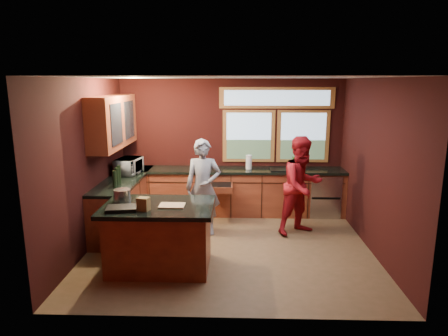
{
  "coord_description": "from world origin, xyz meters",
  "views": [
    {
      "loc": [
        0.1,
        -6.09,
        2.65
      ],
      "look_at": [
        -0.1,
        0.4,
        1.23
      ],
      "focal_mm": 32.0,
      "sensor_mm": 36.0,
      "label": 1
    }
  ],
  "objects_px": {
    "island": "(160,236)",
    "cutting_board": "(172,205)",
    "stock_pot": "(122,195)",
    "person_red": "(302,186)",
    "person_grey": "(203,187)"
  },
  "relations": [
    {
      "from": "person_red",
      "to": "stock_pot",
      "type": "distance_m",
      "value": 3.07
    },
    {
      "from": "island",
      "to": "person_red",
      "type": "relative_size",
      "value": 0.89
    },
    {
      "from": "cutting_board",
      "to": "stock_pot",
      "type": "xyz_separation_m",
      "value": [
        -0.75,
        0.2,
        0.08
      ]
    },
    {
      "from": "cutting_board",
      "to": "person_grey",
      "type": "bearing_deg",
      "value": 77.14
    },
    {
      "from": "person_grey",
      "to": "person_red",
      "type": "distance_m",
      "value": 1.72
    },
    {
      "from": "island",
      "to": "person_grey",
      "type": "relative_size",
      "value": 0.92
    },
    {
      "from": "stock_pot",
      "to": "person_red",
      "type": "bearing_deg",
      "value": 24.59
    },
    {
      "from": "island",
      "to": "person_grey",
      "type": "distance_m",
      "value": 1.49
    },
    {
      "from": "person_red",
      "to": "cutting_board",
      "type": "distance_m",
      "value": 2.52
    },
    {
      "from": "island",
      "to": "cutting_board",
      "type": "height_order",
      "value": "cutting_board"
    },
    {
      "from": "island",
      "to": "stock_pot",
      "type": "distance_m",
      "value": 0.8
    },
    {
      "from": "island",
      "to": "stock_pot",
      "type": "height_order",
      "value": "stock_pot"
    },
    {
      "from": "person_grey",
      "to": "person_red",
      "type": "relative_size",
      "value": 0.97
    },
    {
      "from": "person_red",
      "to": "cutting_board",
      "type": "xyz_separation_m",
      "value": [
        -2.04,
        -1.48,
        0.09
      ]
    },
    {
      "from": "island",
      "to": "cutting_board",
      "type": "relative_size",
      "value": 4.43
    }
  ]
}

